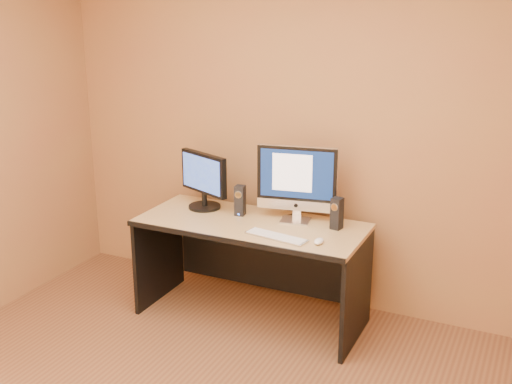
# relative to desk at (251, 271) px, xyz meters

# --- Properties ---
(walls) EXTENTS (4.00, 4.00, 2.60)m
(walls) POSITION_rel_desk_xyz_m (0.27, -1.51, 0.94)
(walls) COLOR olive
(walls) RESTS_ON ground
(desk) EXTENTS (1.56, 0.69, 0.72)m
(desk) POSITION_rel_desk_xyz_m (0.00, 0.00, 0.00)
(desk) COLOR tan
(desk) RESTS_ON ground
(imac) EXTENTS (0.58, 0.30, 0.53)m
(imac) POSITION_rel_desk_xyz_m (0.26, 0.16, 0.63)
(imac) COLOR silver
(imac) RESTS_ON desk
(second_monitor) EXTENTS (0.52, 0.39, 0.41)m
(second_monitor) POSITION_rel_desk_xyz_m (-0.44, 0.14, 0.56)
(second_monitor) COLOR black
(second_monitor) RESTS_ON desk
(speaker_left) EXTENTS (0.08, 0.08, 0.21)m
(speaker_left) POSITION_rel_desk_xyz_m (-0.14, 0.11, 0.47)
(speaker_left) COLOR black
(speaker_left) RESTS_ON desk
(speaker_right) EXTENTS (0.08, 0.08, 0.21)m
(speaker_right) POSITION_rel_desk_xyz_m (0.56, 0.14, 0.47)
(speaker_right) COLOR black
(speaker_right) RESTS_ON desk
(keyboard) EXTENTS (0.43, 0.18, 0.02)m
(keyboard) POSITION_rel_desk_xyz_m (0.27, -0.19, 0.37)
(keyboard) COLOR #BBBABF
(keyboard) RESTS_ON desk
(mouse) EXTENTS (0.06, 0.10, 0.04)m
(mouse) POSITION_rel_desk_xyz_m (0.55, -0.16, 0.38)
(mouse) COLOR silver
(mouse) RESTS_ON desk
(cable_a) EXTENTS (0.10, 0.20, 0.01)m
(cable_a) POSITION_rel_desk_xyz_m (0.25, 0.24, 0.36)
(cable_a) COLOR black
(cable_a) RESTS_ON desk
(cable_b) EXTENTS (0.10, 0.15, 0.01)m
(cable_b) POSITION_rel_desk_xyz_m (0.20, 0.27, 0.36)
(cable_b) COLOR black
(cable_b) RESTS_ON desk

